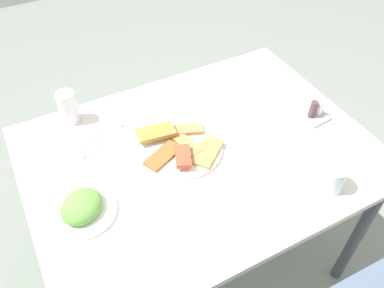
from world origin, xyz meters
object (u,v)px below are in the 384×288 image
object	(u,v)px
pide_platter	(179,146)
drinking_glass	(333,177)
salad_plate_greens	(82,208)
spoon	(102,140)
soda_can	(68,107)
paper_napkin	(101,138)
condiment_caddy	(315,113)
fork	(99,134)
dining_table	(200,167)

from	to	relation	value
pide_platter	drinking_glass	bearing A→B (deg)	133.22
salad_plate_greens	drinking_glass	bearing A→B (deg)	159.49
drinking_glass	spoon	xyz separation A→B (m)	(0.56, -0.52, -0.04)
soda_can	paper_napkin	world-z (taller)	soda_can
paper_napkin	salad_plate_greens	bearing A→B (deg)	62.20
drinking_glass	condiment_caddy	distance (m)	0.32
salad_plate_greens	spoon	size ratio (longest dim) A/B	1.00
pide_platter	condiment_caddy	bearing A→B (deg)	170.14
soda_can	paper_napkin	size ratio (longest dim) A/B	0.79
salad_plate_greens	fork	world-z (taller)	salad_plate_greens
dining_table	paper_napkin	world-z (taller)	paper_napkin
salad_plate_greens	soda_can	bearing A→B (deg)	-100.94
dining_table	fork	distance (m)	0.37
salad_plate_greens	fork	xyz separation A→B (m)	(-0.14, -0.29, -0.02)
salad_plate_greens	soda_can	world-z (taller)	soda_can
dining_table	drinking_glass	world-z (taller)	drinking_glass
condiment_caddy	drinking_glass	bearing A→B (deg)	58.63
paper_napkin	fork	world-z (taller)	fork
spoon	condiment_caddy	size ratio (longest dim) A/B	2.04
salad_plate_greens	pide_platter	bearing A→B (deg)	-164.73
soda_can	fork	world-z (taller)	soda_can
dining_table	spoon	size ratio (longest dim) A/B	5.74
fork	spoon	distance (m)	0.04
drinking_glass	fork	xyz separation A→B (m)	(0.56, -0.55, -0.04)
dining_table	drinking_glass	bearing A→B (deg)	131.79
soda_can	drinking_glass	distance (m)	0.92
drinking_glass	paper_napkin	size ratio (longest dim) A/B	0.57
pide_platter	fork	world-z (taller)	pide_platter
pide_platter	paper_napkin	bearing A→B (deg)	-38.32
pide_platter	salad_plate_greens	bearing A→B (deg)	15.27
spoon	drinking_glass	bearing A→B (deg)	109.47
condiment_caddy	soda_can	bearing A→B (deg)	-26.79
dining_table	paper_napkin	size ratio (longest dim) A/B	7.37
spoon	condiment_caddy	bearing A→B (deg)	133.71
condiment_caddy	paper_napkin	bearing A→B (deg)	-19.79
dining_table	soda_can	xyz separation A→B (m)	(0.34, -0.35, 0.14)
soda_can	drinking_glass	world-z (taller)	soda_can
paper_napkin	condiment_caddy	world-z (taller)	condiment_caddy
pide_platter	spoon	xyz separation A→B (m)	(0.22, -0.15, -0.01)
salad_plate_greens	condiment_caddy	world-z (taller)	condiment_caddy
fork	spoon	bearing A→B (deg)	67.91
pide_platter	condiment_caddy	distance (m)	0.51
salad_plate_greens	fork	distance (m)	0.32
paper_napkin	dining_table	bearing A→B (deg)	141.71
paper_napkin	spoon	size ratio (longest dim) A/B	0.78
dining_table	soda_can	distance (m)	0.51
fork	paper_napkin	bearing A→B (deg)	67.91
soda_can	condiment_caddy	bearing A→B (deg)	153.21
soda_can	condiment_caddy	distance (m)	0.88
soda_can	fork	distance (m)	0.15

